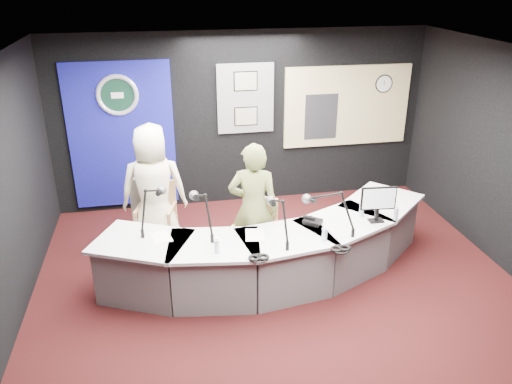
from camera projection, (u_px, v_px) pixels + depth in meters
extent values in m
plane|color=black|center=(285.00, 301.00, 6.12)|extent=(6.00, 6.00, 0.00)
cube|color=silver|center=(292.00, 63.00, 4.99)|extent=(6.00, 6.00, 0.02)
cube|color=black|center=(242.00, 120.00, 8.25)|extent=(6.00, 0.02, 2.80)
cube|color=navy|center=(122.00, 136.00, 7.95)|extent=(1.60, 0.05, 2.30)
torus|color=silver|center=(117.00, 95.00, 7.65)|extent=(0.63, 0.07, 0.63)
cylinder|color=black|center=(117.00, 95.00, 7.66)|extent=(0.48, 0.01, 0.48)
cube|color=slate|center=(246.00, 99.00, 8.09)|extent=(0.90, 0.04, 1.10)
cube|color=gray|center=(246.00, 81.00, 7.95)|extent=(0.34, 0.02, 0.27)
cube|color=gray|center=(246.00, 116.00, 8.17)|extent=(0.34, 0.02, 0.27)
cube|color=#CAB87E|center=(347.00, 106.00, 8.46)|extent=(2.12, 0.06, 1.32)
cube|color=#FFF0A1|center=(347.00, 106.00, 8.46)|extent=(2.00, 0.02, 1.20)
cube|color=black|center=(321.00, 117.00, 8.42)|extent=(0.55, 0.02, 0.75)
cylinder|color=white|center=(384.00, 84.00, 8.40)|extent=(0.28, 0.01, 0.28)
cube|color=#696459|center=(149.00, 202.00, 7.23)|extent=(0.51, 0.23, 0.70)
imported|color=beige|center=(154.00, 189.00, 6.91)|extent=(0.90, 0.60, 1.81)
imported|color=olive|center=(254.00, 209.00, 6.44)|extent=(0.72, 0.57, 1.74)
cube|color=black|center=(378.00, 198.00, 6.27)|extent=(0.47, 0.07, 0.32)
cube|color=black|center=(313.00, 222.00, 6.33)|extent=(0.27, 0.26, 0.05)
torus|color=black|center=(341.00, 249.00, 5.75)|extent=(0.23, 0.23, 0.04)
torus|color=black|center=(259.00, 258.00, 5.57)|extent=(0.21, 0.21, 0.04)
cube|color=white|center=(161.00, 237.00, 6.02)|extent=(0.27, 0.34, 0.00)
cube|color=white|center=(255.00, 235.00, 6.07)|extent=(0.26, 0.34, 0.00)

